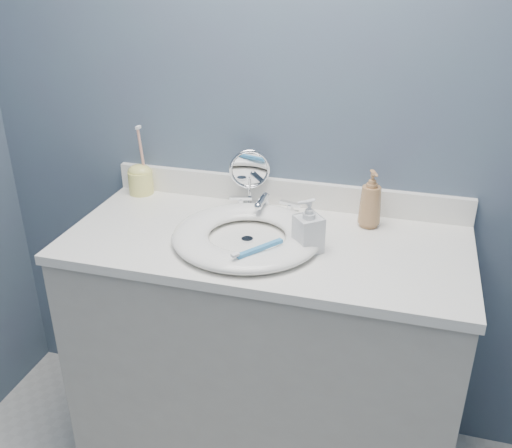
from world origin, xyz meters
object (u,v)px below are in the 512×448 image
(soap_bottle_amber, at_px, (371,199))
(toothbrush_holder, at_px, (140,178))
(soap_bottle_clear, at_px, (309,226))
(makeup_mirror, at_px, (250,176))

(soap_bottle_amber, height_order, toothbrush_holder, toothbrush_holder)
(soap_bottle_amber, bearing_deg, soap_bottle_clear, -148.38)
(soap_bottle_amber, bearing_deg, makeup_mirror, 150.96)
(soap_bottle_clear, xyz_separation_m, toothbrush_holder, (-0.66, 0.26, -0.02))
(soap_bottle_amber, distance_m, toothbrush_holder, 0.81)
(soap_bottle_clear, bearing_deg, soap_bottle_amber, 103.86)
(makeup_mirror, xyz_separation_m, toothbrush_holder, (-0.41, 0.00, -0.05))
(makeup_mirror, relative_size, soap_bottle_amber, 1.10)
(makeup_mirror, distance_m, soap_bottle_amber, 0.41)
(soap_bottle_amber, bearing_deg, toothbrush_holder, 153.79)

